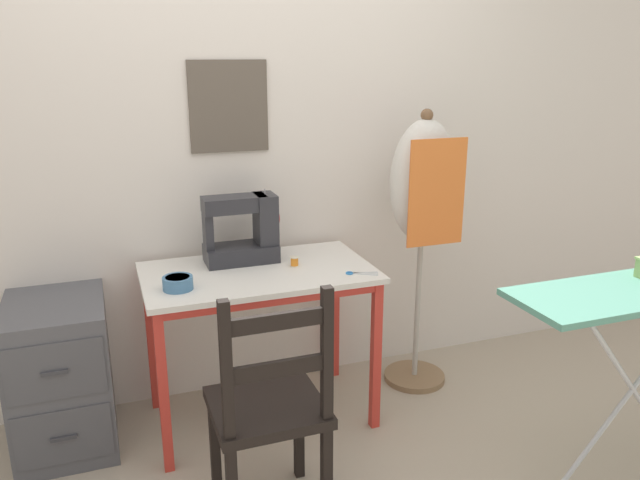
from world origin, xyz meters
The scene contains 10 objects.
ground_plane centered at (0.00, 0.00, 0.00)m, with size 14.00×14.00×0.00m, color tan.
wall_back centered at (0.00, 0.66, 1.28)m, with size 10.00×0.07×2.55m.
sewing_table centered at (0.00, 0.28, 0.65)m, with size 1.02×0.60×0.74m.
sewing_machine centered at (-0.02, 0.44, 0.89)m, with size 0.35×0.17×0.34m.
fabric_bowl centered at (-0.37, 0.18, 0.77)m, with size 0.12×0.12×0.05m.
scissors centered at (0.40, 0.10, 0.74)m, with size 0.14×0.09×0.01m.
thread_spool_near_machine centered at (0.17, 0.30, 0.76)m, with size 0.04×0.04×0.04m.
wooden_chair centered at (-0.14, -0.37, 0.45)m, with size 0.40×0.38×0.95m.
filing_cabinet centered at (-0.87, 0.39, 0.33)m, with size 0.41×0.52×0.67m.
dress_form centered at (0.85, 0.36, 1.01)m, with size 0.35×0.32×1.42m.
Camera 1 is at (-0.63, -2.26, 1.67)m, focal length 35.00 mm.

